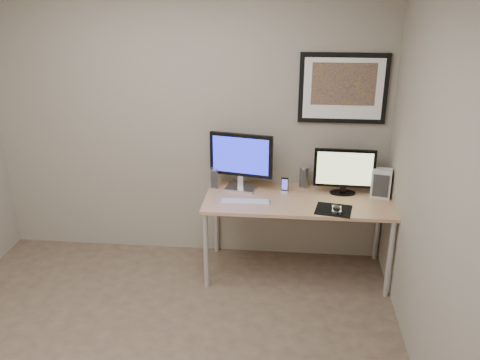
{
  "coord_description": "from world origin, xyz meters",
  "views": [
    {
      "loc": [
        0.89,
        -2.68,
        2.48
      ],
      "look_at": [
        0.52,
        1.1,
        0.98
      ],
      "focal_mm": 38.0,
      "sensor_mm": 36.0,
      "label": 1
    }
  ],
  "objects": [
    {
      "name": "room",
      "position": [
        0.0,
        0.45,
        1.64
      ],
      "size": [
        3.6,
        3.6,
        3.6
      ],
      "color": "white",
      "rests_on": "ground"
    },
    {
      "name": "speaker_left",
      "position": [
        0.25,
        1.52,
        0.82
      ],
      "size": [
        0.09,
        0.09,
        0.19
      ],
      "primitive_type": "cylinder",
      "rotation": [
        0.0,
        0.0,
        0.25
      ],
      "color": "silver",
      "rests_on": "desk"
    },
    {
      "name": "framed_art",
      "position": [
        1.35,
        1.68,
        1.62
      ],
      "size": [
        0.75,
        0.04,
        0.6
      ],
      "color": "black",
      "rests_on": "room"
    },
    {
      "name": "fan_unit",
      "position": [
        1.71,
        1.45,
        0.86
      ],
      "size": [
        0.19,
        0.15,
        0.25
      ],
      "primitive_type": "cube",
      "rotation": [
        0.0,
        0.0,
        -0.22
      ],
      "color": "silver",
      "rests_on": "desk"
    },
    {
      "name": "remote",
      "position": [
        1.31,
        1.13,
        0.74
      ],
      "size": [
        0.08,
        0.17,
        0.02
      ],
      "primitive_type": "cube",
      "rotation": [
        0.0,
        0.0,
        0.22
      ],
      "color": "black",
      "rests_on": "desk"
    },
    {
      "name": "speaker_right",
      "position": [
        1.05,
        1.6,
        0.83
      ],
      "size": [
        0.1,
        0.1,
        0.2
      ],
      "primitive_type": "cylinder",
      "rotation": [
        0.0,
        0.0,
        -0.3
      ],
      "color": "silver",
      "rests_on": "desk"
    },
    {
      "name": "keyboard",
      "position": [
        0.55,
        1.22,
        0.74
      ],
      "size": [
        0.42,
        0.12,
        0.01
      ],
      "primitive_type": "cube",
      "rotation": [
        0.0,
        0.0,
        0.02
      ],
      "color": "silver",
      "rests_on": "desk"
    },
    {
      "name": "desk",
      "position": [
        1.0,
        1.35,
        0.66
      ],
      "size": [
        1.6,
        0.7,
        0.73
      ],
      "color": "#AC7B53",
      "rests_on": "floor"
    },
    {
      "name": "mouse",
      "position": [
        1.31,
        1.11,
        0.75
      ],
      "size": [
        0.08,
        0.12,
        0.04
      ],
      "primitive_type": "ellipsoid",
      "rotation": [
        0.0,
        0.0,
        -0.09
      ],
      "color": "black",
      "rests_on": "mousepad"
    },
    {
      "name": "monitor_large",
      "position": [
        0.49,
        1.51,
        1.02
      ],
      "size": [
        0.56,
        0.23,
        0.52
      ],
      "rotation": [
        0.0,
        0.0,
        -0.2
      ],
      "color": "silver",
      "rests_on": "desk"
    },
    {
      "name": "mousepad",
      "position": [
        1.29,
        1.14,
        0.73
      ],
      "size": [
        0.33,
        0.3,
        0.0
      ],
      "primitive_type": "cube",
      "rotation": [
        0.0,
        0.0,
        -0.19
      ],
      "color": "black",
      "rests_on": "desk"
    },
    {
      "name": "monitor_tv",
      "position": [
        1.39,
        1.49,
        0.95
      ],
      "size": [
        0.52,
        0.13,
        0.41
      ],
      "rotation": [
        0.0,
        0.0,
        -0.03
      ],
      "color": "black",
      "rests_on": "desk"
    },
    {
      "name": "phone_dock",
      "position": [
        0.88,
        1.47,
        0.8
      ],
      "size": [
        0.07,
        0.07,
        0.14
      ],
      "primitive_type": "cube",
      "rotation": [
        0.0,
        0.0,
        -0.12
      ],
      "color": "black",
      "rests_on": "desk"
    }
  ]
}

